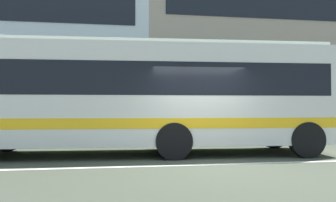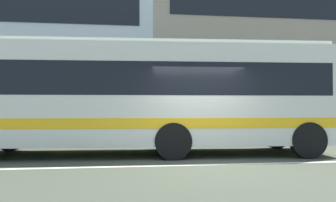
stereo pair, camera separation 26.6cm
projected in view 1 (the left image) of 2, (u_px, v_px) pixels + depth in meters
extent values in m
plane|color=#414638|center=(208.00, 165.00, 8.24)|extent=(160.00, 160.00, 0.00)
cube|color=silver|center=(208.00, 164.00, 8.24)|extent=(60.00, 0.16, 0.01)
cube|color=#3C7237|center=(216.00, 127.00, 13.84)|extent=(16.41, 1.10, 1.19)
cube|color=tan|center=(298.00, 35.00, 24.20)|extent=(22.50, 9.38, 13.38)
cube|color=silver|center=(147.00, 96.00, 10.10)|extent=(10.95, 3.03, 2.82)
cube|color=black|center=(147.00, 82.00, 10.11)|extent=(10.30, 3.01, 0.90)
cube|color=yellow|center=(147.00, 122.00, 10.09)|extent=(10.73, 3.04, 0.28)
cube|color=silver|center=(148.00, 47.00, 10.13)|extent=(10.49, 2.61, 0.12)
cylinder|color=black|center=(8.00, 136.00, 10.75)|extent=(1.01, 0.33, 1.00)
cylinder|color=black|center=(174.00, 141.00, 9.02)|extent=(1.01, 0.33, 1.00)
cylinder|color=black|center=(166.00, 135.00, 11.27)|extent=(1.01, 0.33, 1.00)
cylinder|color=black|center=(307.00, 140.00, 9.41)|extent=(1.01, 0.33, 1.00)
cylinder|color=black|center=(273.00, 134.00, 11.66)|extent=(1.01, 0.33, 1.00)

